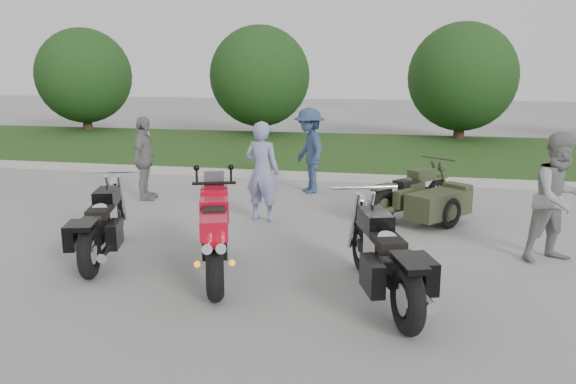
% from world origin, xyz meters
% --- Properties ---
extents(ground, '(80.00, 80.00, 0.00)m').
position_xyz_m(ground, '(0.00, 0.00, 0.00)').
color(ground, '#A0A19B').
rests_on(ground, ground).
extents(curb, '(60.00, 0.30, 0.15)m').
position_xyz_m(curb, '(0.00, 6.00, 0.07)').
color(curb, '#B4B1A9').
rests_on(curb, ground).
extents(grass_strip, '(60.00, 8.00, 0.14)m').
position_xyz_m(grass_strip, '(0.00, 10.15, 0.07)').
color(grass_strip, '#2F4F1B').
rests_on(grass_strip, ground).
extents(tree_far_left, '(3.60, 3.60, 4.00)m').
position_xyz_m(tree_far_left, '(-10.00, 13.50, 2.19)').
color(tree_far_left, '#3F2B1C').
rests_on(tree_far_left, ground).
extents(tree_mid_left, '(3.60, 3.60, 4.00)m').
position_xyz_m(tree_mid_left, '(-3.00, 13.50, 2.19)').
color(tree_mid_left, '#3F2B1C').
rests_on(tree_mid_left, ground).
extents(tree_mid_right, '(3.60, 3.60, 4.00)m').
position_xyz_m(tree_mid_right, '(4.00, 13.50, 2.19)').
color(tree_mid_right, '#3F2B1C').
rests_on(tree_mid_right, ground).
extents(sportbike_red, '(0.86, 2.01, 0.99)m').
position_xyz_m(sportbike_red, '(0.08, -0.32, 0.58)').
color(sportbike_red, black).
rests_on(sportbike_red, ground).
extents(cruiser_left, '(0.87, 2.18, 0.87)m').
position_xyz_m(cruiser_left, '(-1.61, 0.04, 0.44)').
color(cruiser_left, black).
rests_on(cruiser_left, ground).
extents(cruiser_right, '(0.97, 2.29, 0.92)m').
position_xyz_m(cruiser_right, '(2.10, -0.62, 0.47)').
color(cruiser_right, black).
rests_on(cruiser_right, ground).
extents(cruiser_sidecar, '(1.70, 1.91, 0.80)m').
position_xyz_m(cruiser_sidecar, '(2.62, 2.81, 0.37)').
color(cruiser_sidecar, black).
rests_on(cruiser_sidecar, ground).
extents(person_stripe, '(0.68, 0.52, 1.66)m').
position_xyz_m(person_stripe, '(-0.03, 2.35, 0.83)').
color(person_stripe, '#858AB5').
rests_on(person_stripe, ground).
extents(person_grey, '(1.03, 0.95, 1.70)m').
position_xyz_m(person_grey, '(4.23, 1.21, 0.85)').
color(person_grey, gray).
rests_on(person_grey, ground).
extents(person_denim, '(1.09, 1.28, 1.72)m').
position_xyz_m(person_denim, '(0.35, 4.66, 0.86)').
color(person_denim, navy).
rests_on(person_denim, ground).
extents(person_back, '(0.52, 0.98, 1.60)m').
position_xyz_m(person_back, '(-2.63, 3.38, 0.80)').
color(person_back, gray).
rests_on(person_back, ground).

